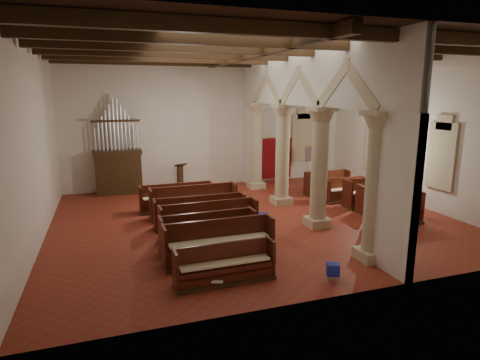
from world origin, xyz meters
The scene contains 32 objects.
floor centered at (0.00, 0.00, 0.00)m, with size 14.00×14.00×0.00m, color maroon.
ceiling centered at (0.00, 0.00, 6.00)m, with size 14.00×14.00×0.00m, color black.
wall_back centered at (0.00, 6.00, 3.00)m, with size 14.00×0.02×6.00m, color beige.
wall_front centered at (0.00, -6.00, 3.00)m, with size 14.00×0.02×6.00m, color beige.
wall_left centered at (-7.00, 0.00, 3.00)m, with size 0.02×12.00×6.00m, color beige.
wall_right centered at (7.00, 0.00, 3.00)m, with size 0.02×12.00×6.00m, color beige.
ceiling_beams centered at (0.00, 0.00, 5.82)m, with size 13.80×11.80×0.30m, color #392612, non-canonical shape.
arcade centered at (1.80, 0.00, 3.56)m, with size 0.90×11.90×6.00m.
window_right_a centered at (6.98, -1.50, 2.20)m, with size 0.03×1.00×2.20m, color #327050.
window_right_b centered at (6.98, 2.50, 2.20)m, with size 0.03×1.00×2.20m, color #327050.
window_back centered at (5.00, 5.98, 2.20)m, with size 1.00×0.03×2.20m, color #327050.
pipe_organ centered at (-4.50, 5.50, 1.37)m, with size 2.10×0.85×4.40m.
lectern centered at (-1.70, 5.49, 0.53)m, with size 0.60×0.62×1.27m.
dossal_curtain centered at (3.50, 5.92, 1.17)m, with size 1.80×0.07×2.17m.
processional_banner centered at (4.54, 4.42, 0.75)m, with size 0.45×0.57×2.05m.
hymnal_box_a centered at (0.17, -5.20, 0.25)m, with size 0.30×0.25×0.30m, color navy.
hymnal_box_b centered at (-0.70, -2.32, 0.24)m, with size 0.28×0.23×0.28m, color navy.
hymnal_box_c centered at (0.03, -0.87, 0.28)m, with size 0.36×0.29×0.36m, color navy.
tube_heater_a centered at (-2.94, -4.66, 0.16)m, with size 0.09×0.09×0.86m, color white.
tube_heater_b centered at (-2.84, -3.79, 0.16)m, with size 0.09×0.09×0.89m, color white.
nave_pew_0 centered at (-2.40, -4.51, 0.32)m, with size 2.48×0.69×0.95m.
nave_pew_1 centered at (-2.20, -3.29, 0.38)m, with size 3.03×0.79×1.15m.
nave_pew_2 centered at (-2.28, -2.42, 0.37)m, with size 2.83×0.82×1.12m.
nave_pew_3 centered at (-1.99, -1.36, 0.37)m, with size 3.16×0.85×1.13m.
nave_pew_4 centered at (-2.02, -0.18, 0.34)m, with size 3.14×0.69×1.04m.
nave_pew_5 centered at (-1.99, 0.98, 0.38)m, with size 3.24×0.84×1.15m.
nave_pew_6 centered at (-2.46, 1.98, 0.35)m, with size 2.87×0.77×1.05m.
aisle_pew_0 centered at (4.50, -2.11, 0.38)m, with size 2.01×0.82×1.13m.
aisle_pew_1 centered at (4.95, -0.80, 0.38)m, with size 1.89×0.85×1.11m.
aisle_pew_2 centered at (4.94, 0.11, 0.39)m, with size 1.91×0.82×1.15m.
aisle_pew_3 centered at (4.57, 1.06, 0.33)m, with size 1.97×0.74×0.99m.
aisle_pew_4 centered at (4.45, 2.37, 0.35)m, with size 2.10×0.75×1.05m.
Camera 1 is at (-4.91, -13.19, 4.51)m, focal length 30.00 mm.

